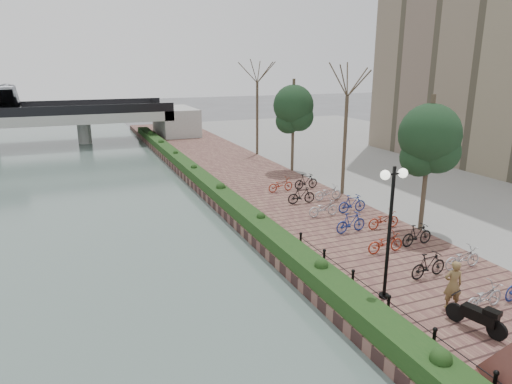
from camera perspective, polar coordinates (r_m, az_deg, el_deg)
promenade at (r=28.57m, az=2.28°, el=-0.71°), size 8.00×75.00×0.50m
inland_pavement at (r=37.92m, az=24.88°, el=1.95°), size 24.00×75.00×0.50m
hedge at (r=29.54m, az=-5.75°, el=0.88°), size 1.10×56.00×0.60m
chain_fence at (r=14.91m, az=18.64°, el=-15.26°), size 0.10×14.10×0.70m
lamppost at (r=15.62m, az=16.59°, el=-1.50°), size 1.02×0.32×4.65m
motorcycle at (r=15.74m, az=25.82°, el=-13.70°), size 0.90×1.68×1.00m
pedestrian at (r=16.55m, az=23.40°, el=-10.59°), size 0.72×0.60×1.69m
bicycle_parking at (r=22.83m, az=13.66°, el=-3.52°), size 2.40×17.32×1.00m
street_trees at (r=25.75m, az=15.04°, el=4.81°), size 3.20×37.12×6.80m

